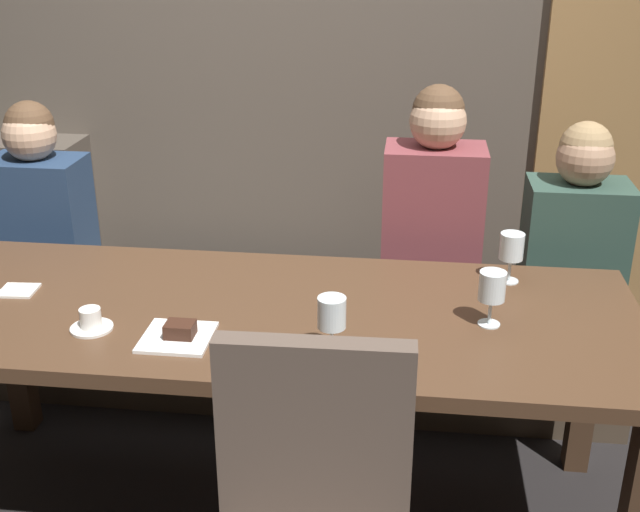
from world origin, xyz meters
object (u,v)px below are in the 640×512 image
object	(u,v)px
espresso_cup	(91,321)
dessert_plate	(178,334)
diner_far_end	(576,226)
diner_bearded	(433,206)
wine_glass_far_left	(332,314)
dining_table	(270,335)
banquette_bench	(303,345)
wine_glass_center_back	(492,288)
wine_glass_end_right	(512,248)
diner_redhead	(39,202)

from	to	relation	value
espresso_cup	dessert_plate	xyz separation A→B (m)	(0.26, -0.03, -0.01)
diner_far_end	diner_bearded	bearing A→B (deg)	-179.62
dessert_plate	wine_glass_far_left	bearing A→B (deg)	-3.62
dining_table	banquette_bench	distance (m)	0.82
diner_bearded	diner_far_end	bearing A→B (deg)	0.38
banquette_bench	diner_bearded	xyz separation A→B (m)	(0.49, -0.01, 0.62)
wine_glass_far_left	diner_bearded	bearing A→B (deg)	73.60
dining_table	dessert_plate	size ratio (longest dim) A/B	11.58
diner_far_end	wine_glass_center_back	distance (m)	0.80
wine_glass_end_right	wine_glass_center_back	distance (m)	0.32
wine_glass_end_right	dessert_plate	size ratio (longest dim) A/B	0.86
wine_glass_far_left	wine_glass_center_back	distance (m)	0.48
wine_glass_center_back	diner_redhead	bearing A→B (deg)	156.97
diner_bearded	wine_glass_end_right	size ratio (longest dim) A/B	5.10
diner_bearded	wine_glass_far_left	size ratio (longest dim) A/B	5.10
wine_glass_far_left	espresso_cup	size ratio (longest dim) A/B	1.37
espresso_cup	banquette_bench	bearing A→B (deg)	61.84
wine_glass_end_right	espresso_cup	world-z (taller)	wine_glass_end_right
diner_redhead	diner_bearded	bearing A→B (deg)	-0.11
dining_table	diner_redhead	world-z (taller)	diner_redhead
banquette_bench	espresso_cup	distance (m)	1.14
wine_glass_center_back	diner_far_end	bearing A→B (deg)	63.27
diner_far_end	espresso_cup	distance (m)	1.72
dining_table	diner_far_end	size ratio (longest dim) A/B	3.05
banquette_bench	diner_redhead	size ratio (longest dim) A/B	3.37
banquette_bench	dessert_plate	distance (m)	1.07
dining_table	diner_bearded	bearing A→B (deg)	54.73
diner_far_end	espresso_cup	bearing A→B (deg)	-149.30
espresso_cup	wine_glass_far_left	bearing A→B (deg)	-4.41
diner_far_end	wine_glass_far_left	bearing A→B (deg)	-130.30
diner_bearded	diner_far_end	size ratio (longest dim) A/B	1.16
wine_glass_end_right	diner_bearded	bearing A→B (deg)	121.05
dessert_plate	banquette_bench	bearing A→B (deg)	76.75
wine_glass_far_left	diner_redhead	bearing A→B (deg)	143.28
banquette_bench	wine_glass_end_right	world-z (taller)	wine_glass_end_right
diner_far_end	wine_glass_far_left	world-z (taller)	diner_far_end
wine_glass_far_left	wine_glass_center_back	xyz separation A→B (m)	(0.43, 0.22, 0.00)
wine_glass_center_back	banquette_bench	bearing A→B (deg)	131.64
diner_redhead	dessert_plate	bearing A→B (deg)	-47.83
diner_bearded	diner_far_end	xyz separation A→B (m)	(0.52, 0.00, -0.06)
diner_redhead	wine_glass_end_right	size ratio (longest dim) A/B	4.52
diner_redhead	espresso_cup	xyz separation A→B (m)	(0.56, -0.88, -0.03)
wine_glass_far_left	dining_table	bearing A→B (deg)	131.69
banquette_bench	wine_glass_far_left	size ratio (longest dim) A/B	15.24
wine_glass_far_left	dessert_plate	distance (m)	0.44
espresso_cup	wine_glass_end_right	bearing A→B (deg)	21.45
diner_bearded	espresso_cup	distance (m)	1.30
wine_glass_far_left	dessert_plate	xyz separation A→B (m)	(-0.43, 0.03, -0.10)
dining_table	banquette_bench	xyz separation A→B (m)	(0.00, 0.70, -0.42)
dining_table	espresso_cup	distance (m)	0.52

